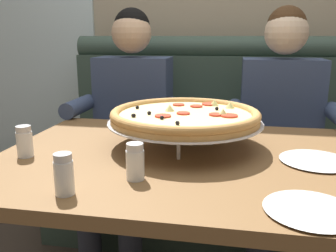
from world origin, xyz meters
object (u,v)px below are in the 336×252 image
(pizza, at_px, (185,116))
(shaker_oregano, at_px, (135,164))
(plate_near_right, at_px, (316,159))
(dining_table, at_px, (185,179))
(diner_right, at_px, (282,124))
(shaker_pepper_flakes, at_px, (64,177))
(shaker_parmesan, at_px, (25,144))
(diner_left, at_px, (129,118))
(plate_near_left, at_px, (311,208))
(patio_chair, at_px, (78,101))
(booth_bench, at_px, (205,161))

(pizza, distance_m, shaker_oregano, 0.35)
(shaker_oregano, bearing_deg, plate_near_right, 24.62)
(dining_table, bearing_deg, diner_right, 59.34)
(shaker_pepper_flakes, bearing_deg, dining_table, 54.57)
(diner_right, distance_m, shaker_parmesan, 1.19)
(dining_table, bearing_deg, shaker_pepper_flakes, -125.43)
(diner_left, relative_size, shaker_pepper_flakes, 11.87)
(pizza, distance_m, plate_near_right, 0.45)
(diner_right, height_order, shaker_parmesan, diner_right)
(plate_near_right, bearing_deg, shaker_pepper_flakes, -151.37)
(plate_near_left, height_order, patio_chair, patio_chair)
(diner_right, bearing_deg, patio_chair, 140.39)
(shaker_oregano, distance_m, patio_chair, 2.61)
(diner_left, xyz_separation_m, patio_chair, (-0.93, 1.41, -0.19))
(pizza, bearing_deg, plate_near_right, -12.16)
(diner_right, bearing_deg, plate_near_right, -87.73)
(shaker_parmesan, bearing_deg, shaker_oregano, -16.57)
(booth_bench, bearing_deg, shaker_pepper_flakes, -101.25)
(pizza, height_order, plate_near_right, pizza)
(diner_left, xyz_separation_m, diner_right, (0.78, 0.00, 0.00))
(diner_left, height_order, shaker_oregano, diner_left)
(booth_bench, xyz_separation_m, diner_left, (-0.39, -0.27, 0.31))
(dining_table, xyz_separation_m, plate_near_left, (0.33, -0.35, 0.10))
(shaker_parmesan, bearing_deg, pizza, 22.85)
(diner_left, height_order, shaker_pepper_flakes, diner_left)
(booth_bench, height_order, shaker_pepper_flakes, booth_bench)
(shaker_pepper_flakes, xyz_separation_m, shaker_oregano, (0.15, 0.13, -0.00))
(dining_table, distance_m, plate_near_right, 0.43)
(shaker_parmesan, relative_size, shaker_oregano, 1.00)
(pizza, bearing_deg, diner_right, 54.04)
(diner_left, bearing_deg, shaker_oregano, -72.36)
(diner_left, xyz_separation_m, plate_near_left, (0.72, -1.00, 0.04))
(booth_bench, distance_m, diner_right, 0.57)
(dining_table, bearing_deg, patio_chair, 122.47)
(shaker_oregano, relative_size, plate_near_right, 0.46)
(pizza, xyz_separation_m, plate_near_right, (0.43, -0.09, -0.10))
(dining_table, distance_m, patio_chair, 2.46)
(shaker_pepper_flakes, relative_size, shaker_oregano, 1.03)
(dining_table, bearing_deg, plate_near_right, 1.05)
(dining_table, distance_m, shaker_parmesan, 0.54)
(shaker_pepper_flakes, bearing_deg, shaker_oregano, 40.53)
(dining_table, xyz_separation_m, diner_right, (0.39, 0.66, 0.05))
(plate_near_right, bearing_deg, pizza, 167.84)
(plate_near_left, relative_size, plate_near_right, 0.95)
(dining_table, height_order, shaker_pepper_flakes, shaker_pepper_flakes)
(dining_table, xyz_separation_m, shaker_oregano, (-0.11, -0.23, 0.13))
(dining_table, distance_m, diner_right, 0.77)
(shaker_parmesan, relative_size, patio_chair, 0.12)
(dining_table, distance_m, shaker_pepper_flakes, 0.46)
(shaker_oregano, bearing_deg, diner_right, 60.81)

